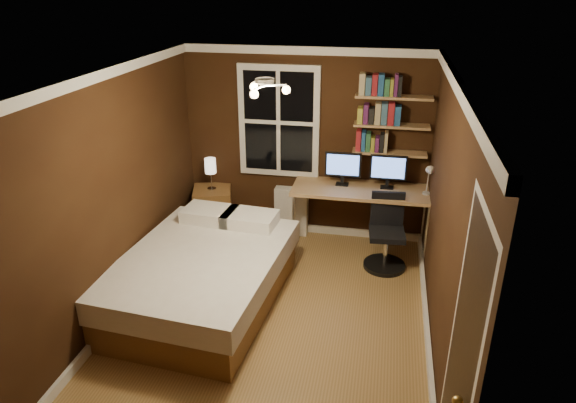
% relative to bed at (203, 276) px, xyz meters
% --- Properties ---
extents(floor, '(4.20, 4.20, 0.00)m').
position_rel_bed_xyz_m(floor, '(0.79, -0.19, -0.32)').
color(floor, brown).
rests_on(floor, ground).
extents(wall_back, '(3.20, 0.04, 2.50)m').
position_rel_bed_xyz_m(wall_back, '(0.79, 1.91, 0.93)').
color(wall_back, black).
rests_on(wall_back, ground).
extents(wall_left, '(0.04, 4.20, 2.50)m').
position_rel_bed_xyz_m(wall_left, '(-0.81, -0.19, 0.93)').
color(wall_left, black).
rests_on(wall_left, ground).
extents(wall_right, '(0.04, 4.20, 2.50)m').
position_rel_bed_xyz_m(wall_right, '(2.39, -0.19, 0.93)').
color(wall_right, black).
rests_on(wall_right, ground).
extents(ceiling, '(3.20, 4.20, 0.02)m').
position_rel_bed_xyz_m(ceiling, '(0.79, -0.19, 2.18)').
color(ceiling, white).
rests_on(ceiling, wall_back).
extents(window, '(1.06, 0.06, 1.46)m').
position_rel_bed_xyz_m(window, '(0.44, 1.88, 1.23)').
color(window, silver).
rests_on(window, wall_back).
extents(door, '(0.03, 0.82, 2.05)m').
position_rel_bed_xyz_m(door, '(2.38, -1.74, 0.71)').
color(door, black).
rests_on(door, ground).
extents(door_knob, '(0.06, 0.06, 0.06)m').
position_rel_bed_xyz_m(door_knob, '(2.34, -2.04, 0.68)').
color(door_knob, '#BC9545').
rests_on(door_knob, door).
extents(ceiling_fixture, '(0.44, 0.44, 0.18)m').
position_rel_bed_xyz_m(ceiling_fixture, '(0.79, -0.29, 2.08)').
color(ceiling_fixture, beige).
rests_on(ceiling_fixture, ceiling).
extents(bookshelf_lower, '(0.92, 0.22, 0.03)m').
position_rel_bed_xyz_m(bookshelf_lower, '(1.87, 1.79, 0.93)').
color(bookshelf_lower, '#A88651').
rests_on(bookshelf_lower, wall_back).
extents(books_row_lower, '(0.42, 0.16, 0.23)m').
position_rel_bed_xyz_m(books_row_lower, '(1.87, 1.79, 1.06)').
color(books_row_lower, maroon).
rests_on(books_row_lower, bookshelf_lower).
extents(bookshelf_middle, '(0.92, 0.22, 0.03)m').
position_rel_bed_xyz_m(bookshelf_middle, '(1.87, 1.79, 1.28)').
color(bookshelf_middle, '#A88651').
rests_on(bookshelf_middle, wall_back).
extents(books_row_middle, '(0.42, 0.16, 0.23)m').
position_rel_bed_xyz_m(books_row_middle, '(1.87, 1.79, 1.41)').
color(books_row_middle, navy).
rests_on(books_row_middle, bookshelf_middle).
extents(bookshelf_upper, '(0.92, 0.22, 0.03)m').
position_rel_bed_xyz_m(bookshelf_upper, '(1.87, 1.79, 1.63)').
color(bookshelf_upper, '#A88651').
rests_on(bookshelf_upper, wall_back).
extents(books_row_upper, '(0.48, 0.16, 0.23)m').
position_rel_bed_xyz_m(books_row_upper, '(1.87, 1.79, 1.76)').
color(books_row_upper, '#275C39').
rests_on(books_row_upper, bookshelf_upper).
extents(bed, '(1.75, 2.30, 0.74)m').
position_rel_bed_xyz_m(bed, '(0.00, 0.00, 0.00)').
color(bed, brown).
rests_on(bed, ground).
extents(nightstand, '(0.62, 0.62, 0.63)m').
position_rel_bed_xyz_m(nightstand, '(-0.45, 1.66, -0.00)').
color(nightstand, brown).
rests_on(nightstand, ground).
extents(bedside_lamp, '(0.15, 0.15, 0.44)m').
position_rel_bed_xyz_m(bedside_lamp, '(-0.45, 1.66, 0.53)').
color(bedside_lamp, '#F1E3CC').
rests_on(bedside_lamp, nightstand).
extents(radiator, '(0.45, 0.16, 0.67)m').
position_rel_bed_xyz_m(radiator, '(0.62, 1.79, 0.02)').
color(radiator, beige).
rests_on(radiator, ground).
extents(desk, '(1.75, 0.66, 0.83)m').
position_rel_bed_xyz_m(desk, '(1.57, 1.56, 0.46)').
color(desk, '#A88651').
rests_on(desk, ground).
extents(monitor_left, '(0.45, 0.12, 0.43)m').
position_rel_bed_xyz_m(monitor_left, '(1.31, 1.65, 0.73)').
color(monitor_left, black).
rests_on(monitor_left, desk).
extents(monitor_right, '(0.45, 0.12, 0.43)m').
position_rel_bed_xyz_m(monitor_right, '(1.87, 1.65, 0.73)').
color(monitor_right, black).
rests_on(monitor_right, desk).
extents(desk_lamp, '(0.14, 0.32, 0.44)m').
position_rel_bed_xyz_m(desk_lamp, '(2.35, 1.46, 0.74)').
color(desk_lamp, silver).
rests_on(desk_lamp, desk).
extents(office_chair, '(0.51, 0.51, 0.92)m').
position_rel_bed_xyz_m(office_chair, '(1.91, 1.16, 0.03)').
color(office_chair, black).
rests_on(office_chair, ground).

